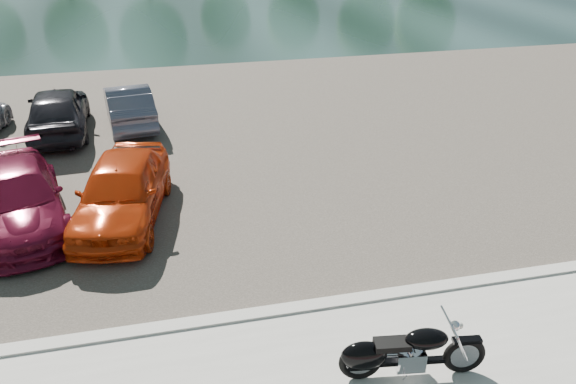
{
  "coord_description": "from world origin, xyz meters",
  "views": [
    {
      "loc": [
        -2.44,
        -5.94,
        6.76
      ],
      "look_at": [
        -0.01,
        4.68,
        1.1
      ],
      "focal_mm": 35.0,
      "sensor_mm": 36.0,
      "label": 1
    }
  ],
  "objects": [
    {
      "name": "motorcycle",
      "position": [
        0.69,
        0.05,
        0.56
      ],
      "size": [
        2.32,
        0.77,
        1.05
      ],
      "rotation": [
        0.0,
        0.0,
        -0.14
      ],
      "color": "black",
      "rests_on": "promenade"
    },
    {
      "name": "car_9",
      "position": [
        -3.63,
        12.77,
        0.71
      ],
      "size": [
        1.93,
        4.21,
        1.34
      ],
      "primitive_type": "imported",
      "rotation": [
        0.0,
        0.0,
        3.27
      ],
      "color": "#575768",
      "rests_on": "parking_lot"
    },
    {
      "name": "car_3",
      "position": [
        -5.94,
        6.47,
        0.72
      ],
      "size": [
        3.02,
        5.0,
        1.36
      ],
      "primitive_type": "imported",
      "rotation": [
        0.0,
        0.0,
        0.26
      ],
      "color": "maroon",
      "rests_on": "parking_lot"
    },
    {
      "name": "parking_lot",
      "position": [
        0.0,
        11.0,
        0.02
      ],
      "size": [
        60.0,
        18.0,
        0.04
      ],
      "primitive_type": "cube",
      "color": "#3F3A33",
      "rests_on": "ground"
    },
    {
      "name": "car_4",
      "position": [
        -3.62,
        6.21,
        0.8
      ],
      "size": [
        2.55,
        4.68,
        1.51
      ],
      "primitive_type": "imported",
      "rotation": [
        0.0,
        0.0,
        -0.18
      ],
      "color": "#C2350C",
      "rests_on": "parking_lot"
    },
    {
      "name": "car_8",
      "position": [
        -5.82,
        12.42,
        0.8
      ],
      "size": [
        2.07,
        4.56,
        1.52
      ],
      "primitive_type": "imported",
      "rotation": [
        0.0,
        0.0,
        3.2
      ],
      "color": "black",
      "rests_on": "parking_lot"
    },
    {
      "name": "kerb",
      "position": [
        0.0,
        2.0,
        0.07
      ],
      "size": [
        60.0,
        0.3,
        0.14
      ],
      "primitive_type": "cube",
      "color": "#B3B0A8",
      "rests_on": "ground"
    }
  ]
}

